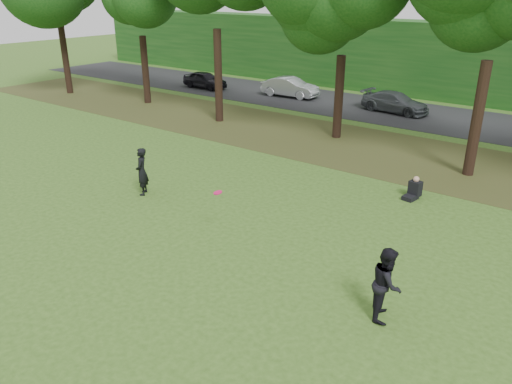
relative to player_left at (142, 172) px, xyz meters
The scene contains 9 objects.
ground 5.91m from the player_left, 28.75° to the right, with size 120.00×120.00×0.00m, color #315019.
leaf_litter 11.44m from the player_left, 63.30° to the left, with size 60.00×7.00×0.01m, color #4F371C.
street 18.92m from the player_left, 74.26° to the left, with size 70.00×7.00×0.02m, color black.
far_hedge 24.78m from the player_left, 78.04° to the left, with size 70.00×3.00×5.00m, color #134213.
player_left is the anchor object (origin of this frame).
player_right 10.41m from the player_left, ahead, with size 0.88×0.69×1.81m, color black.
parked_cars 18.13m from the player_left, 72.81° to the left, with size 35.92×3.93×1.35m.
frisbee 4.69m from the player_left, 11.66° to the right, with size 0.38×0.38×0.08m.
seated_person 10.03m from the player_left, 34.76° to the left, with size 0.53×0.79×0.83m.
Camera 1 is at (8.63, -8.45, 7.25)m, focal length 35.00 mm.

